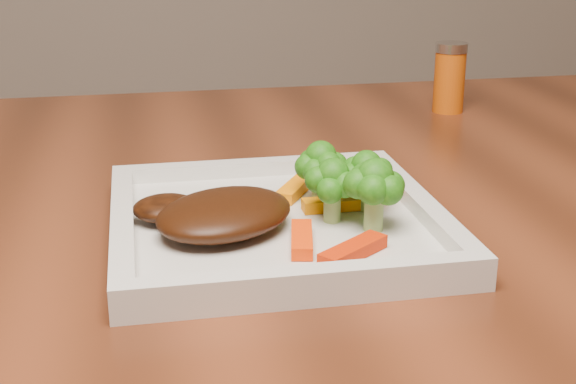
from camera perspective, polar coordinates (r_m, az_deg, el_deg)
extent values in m
cube|color=silver|center=(0.67, -0.84, -2.54)|extent=(0.27, 0.27, 0.01)
ellipsoid|color=#3A1808|center=(0.65, -4.54, -1.55)|extent=(0.15, 0.14, 0.03)
cube|color=red|center=(0.60, 4.65, -4.17)|extent=(0.06, 0.05, 0.01)
cube|color=#F93904|center=(0.62, 0.99, -3.38)|extent=(0.03, 0.06, 0.01)
cube|color=red|center=(0.73, 6.25, 0.08)|extent=(0.06, 0.04, 0.01)
cube|color=orange|center=(0.73, 0.50, 0.25)|extent=(0.05, 0.06, 0.01)
cube|color=orange|center=(0.69, 3.55, -0.85)|extent=(0.06, 0.02, 0.01)
cylinder|color=#C5510A|center=(1.09, 11.42, 7.98)|extent=(0.05, 0.05, 0.09)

